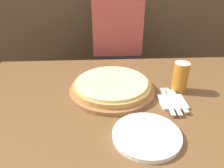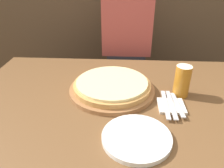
{
  "view_description": "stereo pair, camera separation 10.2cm",
  "coord_description": "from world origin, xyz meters",
  "px_view_note": "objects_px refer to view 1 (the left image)",
  "views": [
    {
      "loc": [
        -0.12,
        -0.85,
        1.31
      ],
      "look_at": [
        -0.07,
        0.04,
        0.82
      ],
      "focal_mm": 35.0,
      "sensor_mm": 36.0,
      "label": 1
    },
    {
      "loc": [
        -0.01,
        -0.85,
        1.31
      ],
      "look_at": [
        -0.07,
        0.04,
        0.82
      ],
      "focal_mm": 35.0,
      "sensor_mm": 36.0,
      "label": 2
    }
  ],
  "objects_px": {
    "fork": "(167,101)",
    "spoon": "(179,100)",
    "diner_person": "(116,63)",
    "pizza_on_board": "(112,87)",
    "dinner_plate": "(147,135)",
    "dinner_knife": "(173,100)",
    "beer_glass": "(180,76)"
  },
  "relations": [
    {
      "from": "pizza_on_board",
      "to": "spoon",
      "type": "distance_m",
      "value": 0.31
    },
    {
      "from": "fork",
      "to": "spoon",
      "type": "relative_size",
      "value": 1.17
    },
    {
      "from": "pizza_on_board",
      "to": "fork",
      "type": "relative_size",
      "value": 1.87
    },
    {
      "from": "pizza_on_board",
      "to": "dinner_plate",
      "type": "distance_m",
      "value": 0.34
    },
    {
      "from": "dinner_knife",
      "to": "spoon",
      "type": "xyz_separation_m",
      "value": [
        0.02,
        0.0,
        0.0
      ]
    },
    {
      "from": "dinner_knife",
      "to": "beer_glass",
      "type": "bearing_deg",
      "value": 60.54
    },
    {
      "from": "diner_person",
      "to": "pizza_on_board",
      "type": "bearing_deg",
      "value": -96.23
    },
    {
      "from": "diner_person",
      "to": "spoon",
      "type": "bearing_deg",
      "value": -73.15
    },
    {
      "from": "fork",
      "to": "dinner_knife",
      "type": "xyz_separation_m",
      "value": [
        0.02,
        0.0,
        0.0
      ]
    },
    {
      "from": "diner_person",
      "to": "dinner_knife",
      "type": "bearing_deg",
      "value": -74.99
    },
    {
      "from": "spoon",
      "to": "pizza_on_board",
      "type": "bearing_deg",
      "value": 157.67
    },
    {
      "from": "fork",
      "to": "diner_person",
      "type": "relative_size",
      "value": 0.16
    },
    {
      "from": "pizza_on_board",
      "to": "dinner_plate",
      "type": "xyz_separation_m",
      "value": [
        0.1,
        -0.32,
        -0.02
      ]
    },
    {
      "from": "beer_glass",
      "to": "diner_person",
      "type": "relative_size",
      "value": 0.11
    },
    {
      "from": "fork",
      "to": "diner_person",
      "type": "bearing_deg",
      "value": 103.14
    },
    {
      "from": "pizza_on_board",
      "to": "beer_glass",
      "type": "height_order",
      "value": "beer_glass"
    },
    {
      "from": "beer_glass",
      "to": "dinner_plate",
      "type": "xyz_separation_m",
      "value": [
        -0.21,
        -0.31,
        -0.07
      ]
    },
    {
      "from": "dinner_plate",
      "to": "fork",
      "type": "bearing_deg",
      "value": 57.61
    },
    {
      "from": "pizza_on_board",
      "to": "fork",
      "type": "bearing_deg",
      "value": -26.49
    },
    {
      "from": "pizza_on_board",
      "to": "dinner_plate",
      "type": "bearing_deg",
      "value": -72.12
    },
    {
      "from": "dinner_plate",
      "to": "pizza_on_board",
      "type": "bearing_deg",
      "value": 107.88
    },
    {
      "from": "pizza_on_board",
      "to": "diner_person",
      "type": "height_order",
      "value": "diner_person"
    },
    {
      "from": "pizza_on_board",
      "to": "diner_person",
      "type": "distance_m",
      "value": 0.62
    },
    {
      "from": "dinner_knife",
      "to": "diner_person",
      "type": "distance_m",
      "value": 0.76
    },
    {
      "from": "beer_glass",
      "to": "pizza_on_board",
      "type": "bearing_deg",
      "value": 177.43
    },
    {
      "from": "pizza_on_board",
      "to": "dinner_knife",
      "type": "bearing_deg",
      "value": -24.24
    },
    {
      "from": "beer_glass",
      "to": "spoon",
      "type": "relative_size",
      "value": 0.8
    },
    {
      "from": "dinner_knife",
      "to": "pizza_on_board",
      "type": "bearing_deg",
      "value": 155.76
    },
    {
      "from": "beer_glass",
      "to": "spoon",
      "type": "bearing_deg",
      "value": -107.77
    },
    {
      "from": "dinner_knife",
      "to": "spoon",
      "type": "relative_size",
      "value": 1.17
    },
    {
      "from": "spoon",
      "to": "diner_person",
      "type": "xyz_separation_m",
      "value": [
        -0.22,
        0.72,
        -0.13
      ]
    },
    {
      "from": "beer_glass",
      "to": "diner_person",
      "type": "distance_m",
      "value": 0.69
    }
  ]
}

